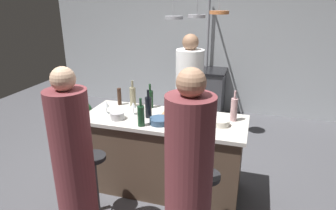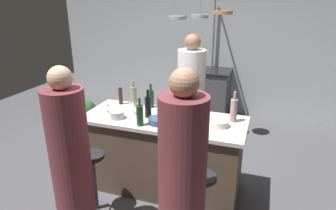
# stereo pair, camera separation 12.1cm
# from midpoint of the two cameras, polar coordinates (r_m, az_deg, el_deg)

# --- Properties ---
(ground_plane) EXTENTS (9.00, 9.00, 0.00)m
(ground_plane) POSITION_cam_midpoint_polar(r_m,az_deg,el_deg) (3.69, 0.18, -15.52)
(ground_plane) COLOR #4C4C51
(back_wall) EXTENTS (6.40, 0.16, 2.60)m
(back_wall) POSITION_cam_midpoint_polar(r_m,az_deg,el_deg) (5.83, 9.50, 11.48)
(back_wall) COLOR #B2B7BC
(back_wall) RESTS_ON ground_plane
(kitchen_island) EXTENTS (1.80, 0.72, 0.90)m
(kitchen_island) POSITION_cam_midpoint_polar(r_m,az_deg,el_deg) (3.45, 0.19, -9.40)
(kitchen_island) COLOR brown
(kitchen_island) RESTS_ON ground_plane
(stove_range) EXTENTS (0.80, 0.64, 0.89)m
(stove_range) POSITION_cam_midpoint_polar(r_m,az_deg,el_deg) (5.64, 8.29, 2.33)
(stove_range) COLOR #47474C
(stove_range) RESTS_ON ground_plane
(chef) EXTENTS (0.36, 0.36, 1.72)m
(chef) POSITION_cam_midpoint_polar(r_m,az_deg,el_deg) (3.98, 5.25, 0.20)
(chef) COLOR white
(chef) RESTS_ON ground_plane
(bar_stool_left) EXTENTS (0.28, 0.28, 0.68)m
(bar_stool_left) POSITION_cam_midpoint_polar(r_m,az_deg,el_deg) (3.22, -13.07, -13.93)
(bar_stool_left) COLOR #4C4C51
(bar_stool_left) RESTS_ON ground_plane
(guest_left) EXTENTS (0.35, 0.35, 1.65)m
(guest_left) POSITION_cam_midpoint_polar(r_m,az_deg,el_deg) (2.77, -16.98, -10.92)
(guest_left) COLOR brown
(guest_left) RESTS_ON ground_plane
(bar_stool_right) EXTENTS (0.28, 0.28, 0.68)m
(bar_stool_right) POSITION_cam_midpoint_polar(r_m,az_deg,el_deg) (2.87, 7.63, -18.35)
(bar_stool_right) COLOR #4C4C51
(bar_stool_right) RESTS_ON ground_plane
(guest_right) EXTENTS (0.36, 0.36, 1.72)m
(guest_right) POSITION_cam_midpoint_polar(r_m,az_deg,el_deg) (2.34, 4.27, -15.39)
(guest_right) COLOR brown
(guest_right) RESTS_ON ground_plane
(overhead_pot_rack) EXTENTS (0.92, 1.50, 2.17)m
(overhead_pot_rack) POSITION_cam_midpoint_polar(r_m,az_deg,el_deg) (4.78, 7.88, 14.68)
(overhead_pot_rack) COLOR gray
(overhead_pot_rack) RESTS_ON ground_plane
(potted_plant) EXTENTS (0.36, 0.36, 0.52)m
(potted_plant) POSITION_cam_midpoint_polar(r_m,az_deg,el_deg) (5.21, -14.92, -1.44)
(potted_plant) COLOR brown
(potted_plant) RESTS_ON ground_plane
(cutting_board) EXTENTS (0.32, 0.22, 0.02)m
(cutting_board) POSITION_cam_midpoint_polar(r_m,az_deg,el_deg) (3.33, 2.74, -1.78)
(cutting_board) COLOR #997047
(cutting_board) RESTS_ON kitchen_island
(pepper_mill) EXTENTS (0.05, 0.05, 0.21)m
(pepper_mill) POSITION_cam_midpoint_polar(r_m,az_deg,el_deg) (3.68, -8.20, 1.74)
(pepper_mill) COLOR #382319
(pepper_mill) RESTS_ON kitchen_island
(wine_bottle_white) EXTENTS (0.07, 0.07, 0.32)m
(wine_bottle_white) POSITION_cam_midpoint_polar(r_m,az_deg,el_deg) (3.60, -5.68, 1.76)
(wine_bottle_white) COLOR gray
(wine_bottle_white) RESTS_ON kitchen_island
(wine_bottle_dark) EXTENTS (0.07, 0.07, 0.32)m
(wine_bottle_dark) POSITION_cam_midpoint_polar(r_m,az_deg,el_deg) (3.24, -2.82, -0.30)
(wine_bottle_dark) COLOR black
(wine_bottle_dark) RESTS_ON kitchen_island
(wine_bottle_green) EXTENTS (0.07, 0.07, 0.30)m
(wine_bottle_green) POSITION_cam_midpoint_polar(r_m,az_deg,el_deg) (3.04, -4.32, -1.94)
(wine_bottle_green) COLOR #193D23
(wine_bottle_green) RESTS_ON kitchen_island
(wine_bottle_rose) EXTENTS (0.07, 0.07, 0.33)m
(wine_bottle_rose) POSITION_cam_midpoint_polar(r_m,az_deg,el_deg) (3.20, 13.61, -0.95)
(wine_bottle_rose) COLOR #B78C8E
(wine_bottle_rose) RESTS_ON kitchen_island
(wine_bottle_red) EXTENTS (0.07, 0.07, 0.29)m
(wine_bottle_red) POSITION_cam_midpoint_polar(r_m,az_deg,el_deg) (3.53, -2.36, 1.28)
(wine_bottle_red) COLOR #143319
(wine_bottle_red) RESTS_ON kitchen_island
(wine_glass_near_left_guest) EXTENTS (0.07, 0.07, 0.15)m
(wine_glass_near_left_guest) POSITION_cam_midpoint_polar(r_m,az_deg,el_deg) (3.42, -10.75, 0.20)
(wine_glass_near_left_guest) COLOR silver
(wine_glass_near_left_guest) RESTS_ON kitchen_island
(wine_glass_by_chef) EXTENTS (0.07, 0.07, 0.15)m
(wine_glass_by_chef) POSITION_cam_midpoint_polar(r_m,az_deg,el_deg) (3.35, -5.67, -0.01)
(wine_glass_by_chef) COLOR silver
(wine_glass_by_chef) RESTS_ON kitchen_island
(wine_glass_near_right_guest) EXTENTS (0.07, 0.07, 0.15)m
(wine_glass_near_right_guest) POSITION_cam_midpoint_polar(r_m,az_deg,el_deg) (3.00, 3.48, -2.36)
(wine_glass_near_right_guest) COLOR silver
(wine_glass_near_right_guest) RESTS_ON kitchen_island
(mixing_bowl_ceramic) EXTENTS (0.18, 0.18, 0.07)m
(mixing_bowl_ceramic) POSITION_cam_midpoint_polar(r_m,az_deg,el_deg) (3.09, 11.05, -3.52)
(mixing_bowl_ceramic) COLOR silver
(mixing_bowl_ceramic) RESTS_ON kitchen_island
(mixing_bowl_steel) EXTENTS (0.15, 0.15, 0.08)m
(mixing_bowl_steel) POSITION_cam_midpoint_polar(r_m,az_deg,el_deg) (3.27, -8.76, -1.90)
(mixing_bowl_steel) COLOR #B7B7BC
(mixing_bowl_steel) RESTS_ON kitchen_island
(mixing_bowl_blue) EXTENTS (0.21, 0.21, 0.06)m
(mixing_bowl_blue) POSITION_cam_midpoint_polar(r_m,az_deg,el_deg) (3.10, -0.82, -3.04)
(mixing_bowl_blue) COLOR #334C6B
(mixing_bowl_blue) RESTS_ON kitchen_island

